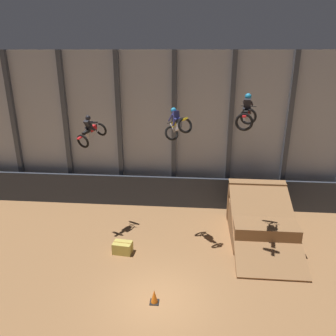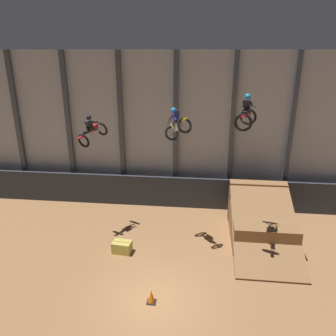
{
  "view_description": "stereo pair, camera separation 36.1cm",
  "coord_description": "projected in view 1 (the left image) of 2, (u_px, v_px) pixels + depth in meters",
  "views": [
    {
      "loc": [
        1.33,
        -10.39,
        9.31
      ],
      "look_at": [
        0.01,
        4.81,
        3.86
      ],
      "focal_mm": 35.0,
      "sensor_mm": 36.0,
      "label": 1
    },
    {
      "loc": [
        1.69,
        -10.35,
        9.31
      ],
      "look_at": [
        0.01,
        4.81,
        3.86
      ],
      "focal_mm": 35.0,
      "sensor_mm": 36.0,
      "label": 2
    }
  ],
  "objects": [
    {
      "name": "dirt_ramp",
      "position": [
        260.0,
        220.0,
        17.4
      ],
      "size": [
        3.17,
        5.76,
        2.55
      ],
      "color": "olive",
      "rests_on": "ground_plane"
    },
    {
      "name": "traffic_cone_near_ramp",
      "position": [
        154.0,
        297.0,
        12.76
      ],
      "size": [
        0.36,
        0.36,
        0.58
      ],
      "color": "black",
      "rests_on": "ground_plane"
    },
    {
      "name": "lower_barrier",
      "position": [
        173.0,
        192.0,
        20.51
      ],
      "size": [
        31.36,
        0.2,
        1.97
      ],
      "color": "#2D333D",
      "rests_on": "ground_plane"
    },
    {
      "name": "ground_plane",
      "position": [
        157.0,
        300.0,
        12.99
      ],
      "size": [
        60.0,
        60.0,
        0.0
      ],
      "primitive_type": "plane",
      "color": "#996B42"
    },
    {
      "name": "arena_back_wall",
      "position": [
        174.0,
        131.0,
        20.1
      ],
      "size": [
        32.0,
        0.4,
        9.41
      ],
      "color": "#A3A8B2",
      "rests_on": "ground_plane"
    },
    {
      "name": "rider_bike_right_air",
      "position": [
        247.0,
        114.0,
        13.7
      ],
      "size": [
        1.09,
        1.79,
        1.44
      ],
      "rotation": [
        -0.01,
        0.0,
        -0.26
      ],
      "color": "black"
    },
    {
      "name": "rider_bike_left_air",
      "position": [
        91.0,
        131.0,
        16.43
      ],
      "size": [
        1.35,
        1.85,
        1.61
      ],
      "rotation": [
        0.24,
        0.0,
        -0.43
      ],
      "color": "black"
    },
    {
      "name": "hay_bale_trackside",
      "position": [
        123.0,
        248.0,
        15.96
      ],
      "size": [
        0.96,
        0.69,
        0.57
      ],
      "rotation": [
        0.0,
        0.0,
        3.03
      ],
      "color": "#CCB751",
      "rests_on": "ground_plane"
    },
    {
      "name": "rider_bike_center_air",
      "position": [
        177.0,
        125.0,
        15.27
      ],
      "size": [
        1.52,
        1.81,
        1.67
      ],
      "rotation": [
        -0.46,
        0.0,
        0.57
      ],
      "color": "black"
    }
  ]
}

